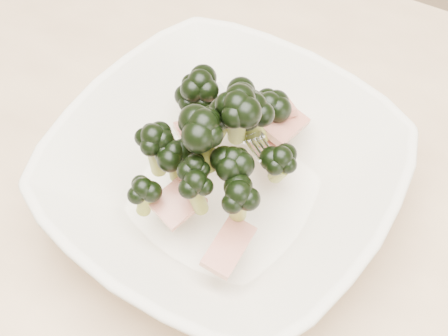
{
  "coord_description": "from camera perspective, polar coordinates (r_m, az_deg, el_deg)",
  "views": [
    {
      "loc": [
        0.16,
        -0.21,
        1.24
      ],
      "look_at": [
        0.03,
        0.06,
        0.8
      ],
      "focal_mm": 50.0,
      "sensor_mm": 36.0,
      "label": 1
    }
  ],
  "objects": [
    {
      "name": "dining_table",
      "position": [
        0.65,
        -4.52,
        -10.45
      ],
      "size": [
        1.2,
        0.8,
        0.75
      ],
      "color": "tan",
      "rests_on": "ground"
    },
    {
      "name": "broccoli_dish",
      "position": [
        0.54,
        -0.04,
        -0.35
      ],
      "size": [
        0.33,
        0.33,
        0.14
      ],
      "color": "beige",
      "rests_on": "dining_table"
    }
  ]
}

